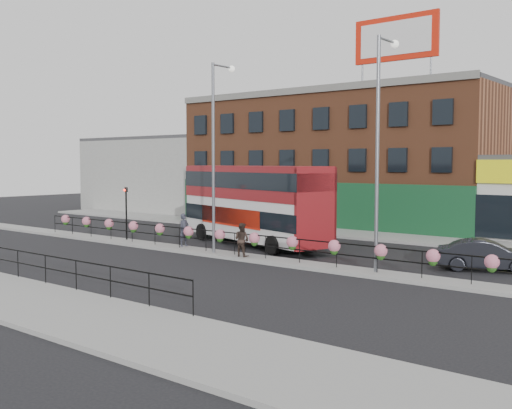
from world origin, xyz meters
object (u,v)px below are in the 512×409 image
Objects in this scene: double_decker_bus at (253,197)px; car at (487,255)px; lamp_column_east at (380,133)px; lamp_column_west at (217,141)px; pedestrian_a at (184,230)px; pedestrian_b at (242,240)px.

car is (13.33, 0.08, -2.15)m from double_decker_bus.
car is at bearing 48.08° from lamp_column_east.
double_decker_bus is at bearing 100.53° from lamp_column_west.
double_decker_bus is at bearing -30.88° from pedestrian_a.
pedestrian_b is (2.76, -4.35, -1.86)m from double_decker_bus.
lamp_column_east reaches higher than pedestrian_b.
double_decker_bus is 11.09m from lamp_column_east.
pedestrian_a reaches higher than pedestrian_b.
pedestrian_b reaches higher than car.
double_decker_bus is 1.20× the size of lamp_column_west.
double_decker_bus is 6.40× the size of pedestrian_a.
pedestrian_b is 0.17× the size of lamp_column_east.
car is 0.44× the size of lamp_column_east.
lamp_column_east is at bearing -20.41° from double_decker_bus.
lamp_column_east is at bearing 1.60° from lamp_column_west.
lamp_column_west is (-12.60, -4.04, 5.27)m from car.
pedestrian_a is at bearing -10.34° from pedestrian_b.
lamp_column_west is (2.85, -0.41, 4.90)m from pedestrian_a.
lamp_column_west is at bearing -98.15° from pedestrian_a.
pedestrian_a is 0.19× the size of lamp_column_west.
lamp_column_east is (7.18, 0.65, 5.11)m from pedestrian_b.
pedestrian_b is (4.88, -0.80, -0.08)m from pedestrian_a.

